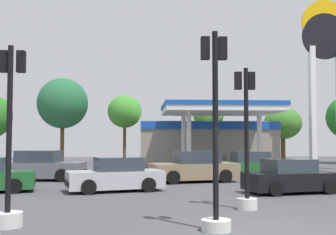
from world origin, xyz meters
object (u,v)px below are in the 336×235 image
object	(u,v)px
traffic_signal_0	(246,155)
traffic_signal_1	(215,154)
tree_2	(125,112)
car_1	(194,168)
car_4	(252,165)
traffic_signal_2	(9,168)
tree_3	(208,115)
car_0	(116,176)
tree_1	(63,104)
tree_4	(283,123)
car_2	(41,167)
station_pole_sign	(325,63)
car_3	(292,178)

from	to	relation	value
traffic_signal_0	traffic_signal_1	xyz separation A→B (m)	(-1.54, -3.03, 0.14)
traffic_signal_1	tree_2	xyz separation A→B (m)	(-3.30, 27.13, 2.84)
car_1	car_4	size ratio (longest dim) A/B	1.10
traffic_signal_0	traffic_signal_2	world-z (taller)	traffic_signal_2
tree_3	car_0	bearing A→B (deg)	-109.19
tree_1	tree_4	world-z (taller)	tree_1
car_2	tree_1	size ratio (longest dim) A/B	0.60
car_4	traffic_signal_2	world-z (taller)	traffic_signal_2
station_pole_sign	car_4	xyz separation A→B (m)	(-7.30, -6.03, -7.36)
car_4	traffic_signal_1	xyz separation A→B (m)	(-4.77, -14.39, 1.17)
car_3	traffic_signal_1	world-z (taller)	traffic_signal_1
traffic_signal_0	traffic_signal_1	size ratio (longest dim) A/B	0.92
traffic_signal_1	car_0	bearing A→B (deg)	109.90
car_1	car_2	bearing A→B (deg)	170.67
station_pole_sign	tree_3	world-z (taller)	station_pole_sign
car_2	traffic_signal_1	distance (m)	15.11
tree_1	tree_3	size ratio (longest dim) A/B	1.33
tree_3	tree_1	bearing A→B (deg)	-177.73
car_0	tree_4	world-z (taller)	tree_4
tree_1	station_pole_sign	bearing A→B (deg)	-22.40
traffic_signal_1	traffic_signal_2	distance (m)	5.25
traffic_signal_2	tree_3	size ratio (longest dim) A/B	0.77
tree_3	traffic_signal_0	bearing A→B (deg)	-96.60
traffic_signal_0	tree_1	world-z (taller)	tree_1
station_pole_sign	traffic_signal_1	bearing A→B (deg)	-120.60
traffic_signal_1	tree_2	size ratio (longest dim) A/B	0.79
car_1	tree_2	distance (m)	16.36
station_pole_sign	traffic_signal_1	xyz separation A→B (m)	(-12.08, -20.42, -6.19)
car_3	car_4	size ratio (longest dim) A/B	0.95
tree_2	tree_3	bearing A→B (deg)	18.01
car_2	car_4	world-z (taller)	car_2
car_1	traffic_signal_2	size ratio (longest dim) A/B	1.04
car_4	traffic_signal_0	distance (m)	11.86
car_0	tree_3	distance (m)	23.26
station_pole_sign	tree_2	distance (m)	17.11
car_0	car_3	distance (m)	7.42
station_pole_sign	tree_4	xyz separation A→B (m)	(-0.99, 6.86, -4.34)
car_0	car_4	world-z (taller)	car_4
traffic_signal_0	car_3	bearing A→B (deg)	53.64
car_0	car_1	world-z (taller)	car_1
tree_1	tree_2	distance (m)	6.23
traffic_signal_0	traffic_signal_1	world-z (taller)	traffic_signal_1
car_3	tree_1	size ratio (longest dim) A/B	0.53
traffic_signal_1	traffic_signal_0	bearing A→B (deg)	63.11
station_pole_sign	car_2	xyz separation A→B (m)	(-19.34, -7.23, -7.32)
car_3	traffic_signal_1	distance (m)	8.33
car_0	tree_3	size ratio (longest dim) A/B	0.73
car_1	tree_1	xyz separation A→B (m)	(-10.11, 17.32, 4.85)
car_0	car_1	bearing A→B (deg)	44.23
traffic_signal_0	tree_3	bearing A→B (deg)	83.40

